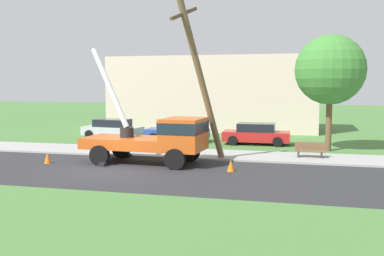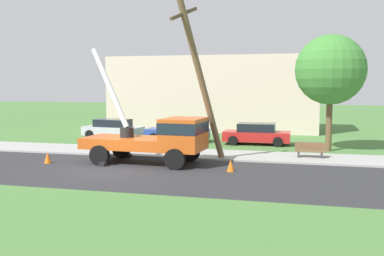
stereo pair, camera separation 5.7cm
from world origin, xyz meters
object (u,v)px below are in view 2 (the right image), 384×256
(parked_sedan_red, at_px, (257,134))
(park_bench, at_px, (310,151))
(roadside_tree_near, at_px, (331,70))
(utility_truck, at_px, (159,136))
(leaning_utility_pole, at_px, (201,78))
(traffic_cone_behind, at_px, (48,158))
(parked_sedan_blue, at_px, (177,131))
(traffic_cone_ahead, at_px, (231,166))
(parked_sedan_silver, at_px, (113,129))

(parked_sedan_red, height_order, park_bench, parked_sedan_red)
(parked_sedan_red, height_order, roadside_tree_near, roadside_tree_near)
(utility_truck, relative_size, leaning_utility_pole, 0.80)
(utility_truck, distance_m, traffic_cone_behind, 5.84)
(parked_sedan_blue, bearing_deg, roadside_tree_near, -12.12)
(traffic_cone_ahead, distance_m, parked_sedan_silver, 15.01)
(traffic_cone_behind, distance_m, park_bench, 13.78)
(park_bench, bearing_deg, parked_sedan_silver, 156.87)
(parked_sedan_blue, bearing_deg, parked_sedan_silver, 173.61)
(traffic_cone_ahead, height_order, roadside_tree_near, roadside_tree_near)
(traffic_cone_behind, bearing_deg, utility_truck, 12.27)
(roadside_tree_near, bearing_deg, traffic_cone_ahead, -120.77)
(utility_truck, xyz_separation_m, roadside_tree_near, (8.45, 6.74, 3.45))
(traffic_cone_behind, bearing_deg, park_bench, 19.65)
(traffic_cone_ahead, relative_size, park_bench, 0.35)
(parked_sedan_silver, bearing_deg, traffic_cone_ahead, -44.69)
(parked_sedan_red, relative_size, park_bench, 2.76)
(utility_truck, distance_m, roadside_tree_near, 11.35)
(park_bench, height_order, roadside_tree_near, roadside_tree_near)
(parked_sedan_red, distance_m, park_bench, 6.29)
(utility_truck, distance_m, traffic_cone_ahead, 4.11)
(leaning_utility_pole, distance_m, roadside_tree_near, 8.90)
(park_bench, bearing_deg, traffic_cone_behind, -160.35)
(roadside_tree_near, bearing_deg, parked_sedan_silver, 169.80)
(parked_sedan_silver, bearing_deg, parked_sedan_red, -4.40)
(parked_sedan_silver, bearing_deg, park_bench, -23.13)
(traffic_cone_behind, bearing_deg, roadside_tree_near, 29.52)
(leaning_utility_pole, height_order, parked_sedan_blue, leaning_utility_pole)
(traffic_cone_behind, xyz_separation_m, parked_sedan_red, (9.52, 9.88, 0.43))
(traffic_cone_ahead, bearing_deg, utility_truck, 164.52)
(leaning_utility_pole, height_order, parked_sedan_red, leaning_utility_pole)
(leaning_utility_pole, bearing_deg, utility_truck, -161.26)
(utility_truck, distance_m, parked_sedan_red, 9.54)
(traffic_cone_behind, height_order, parked_sedan_silver, parked_sedan_silver)
(park_bench, bearing_deg, leaning_utility_pole, -153.06)
(utility_truck, distance_m, parked_sedan_blue, 9.10)
(roadside_tree_near, bearing_deg, traffic_cone_behind, -150.48)
(utility_truck, xyz_separation_m, park_bench, (7.38, 3.42, -0.95))
(leaning_utility_pole, distance_m, traffic_cone_behind, 8.79)
(parked_sedan_blue, relative_size, roadside_tree_near, 0.64)
(park_bench, bearing_deg, parked_sedan_red, 123.34)
(parked_sedan_silver, distance_m, parked_sedan_red, 10.81)
(traffic_cone_behind, relative_size, roadside_tree_near, 0.08)
(parked_sedan_blue, height_order, parked_sedan_red, same)
(utility_truck, height_order, roadside_tree_near, roadside_tree_near)
(traffic_cone_ahead, distance_m, parked_sedan_red, 9.73)
(parked_sedan_silver, distance_m, parked_sedan_blue, 5.20)
(parked_sedan_red, bearing_deg, traffic_cone_ahead, -90.65)
(traffic_cone_behind, bearing_deg, leaning_utility_pole, 14.00)
(traffic_cone_ahead, xyz_separation_m, parked_sedan_silver, (-10.67, 10.55, 0.43))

